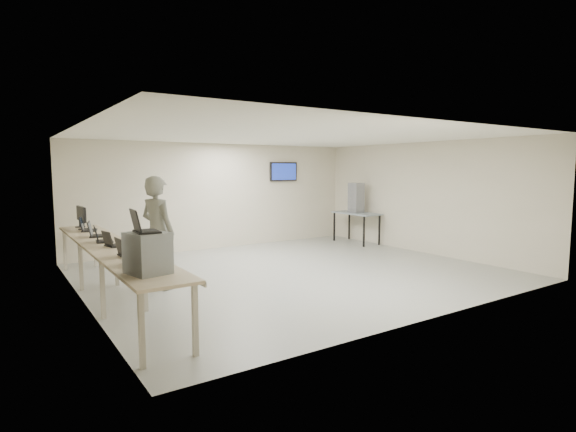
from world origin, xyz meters
TOP-DOWN VIEW (x-y plane):
  - room at (0.03, 0.06)m, footprint 8.01×7.01m
  - workbench at (-3.59, 0.00)m, footprint 0.76×6.00m
  - equipment_box at (-3.65, -2.30)m, footprint 0.50×0.55m
  - laptop_on_box at (-3.71, -2.30)m, footprint 0.31×0.37m
  - laptop_0 at (-3.63, -1.68)m, footprint 0.31×0.37m
  - laptop_1 at (-3.61, -1.08)m, footprint 0.30×0.36m
  - laptop_2 at (-3.59, -0.14)m, footprint 0.32×0.36m
  - laptop_3 at (-3.64, 0.42)m, footprint 0.34×0.39m
  - laptop_4 at (-3.61, 1.13)m, footprint 0.39×0.42m
  - laptop_5 at (-3.61, 2.00)m, footprint 0.40×0.44m
  - monitor_near at (-3.60, 2.34)m, footprint 0.21×0.46m
  - monitor_far at (-3.60, 2.75)m, footprint 0.20×0.45m
  - soldier at (-2.72, 0.27)m, footprint 0.73×0.86m
  - side_table at (3.60, 2.05)m, footprint 0.68×1.47m
  - storage_bins at (3.58, 2.05)m, footprint 0.32×0.36m

SIDE VIEW (x-z plane):
  - side_table at x=3.60m, z-range 0.37..1.25m
  - workbench at x=-3.59m, z-range 0.38..1.28m
  - laptop_2 at x=-3.59m, z-range 0.84..1.09m
  - laptop_1 at x=-3.61m, z-range 0.84..1.10m
  - laptop_0 at x=-3.63m, z-range 0.83..1.11m
  - laptop_3 at x=-3.64m, z-range 0.83..1.11m
  - laptop_4 at x=-3.61m, z-range 0.83..1.12m
  - laptop_5 at x=-3.61m, z-range 0.83..1.13m
  - soldier at x=-2.72m, z-range 0.00..2.01m
  - equipment_box at x=-3.65m, z-range 0.90..1.39m
  - monitor_far at x=-3.60m, z-range 0.95..1.39m
  - monitor_near at x=-3.60m, z-range 0.95..1.40m
  - storage_bins at x=3.58m, z-range 0.88..1.73m
  - room at x=0.03m, z-range 0.01..2.82m
  - laptop_on_box at x=-3.71m, z-range 1.32..1.60m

